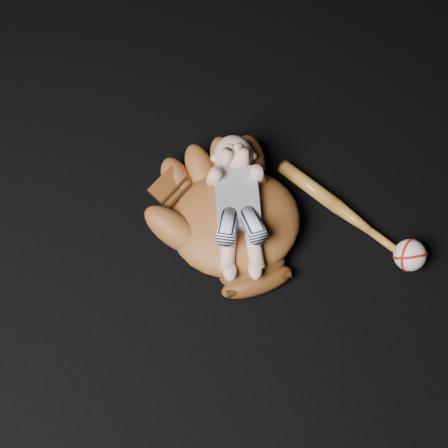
{
  "coord_description": "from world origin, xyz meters",
  "views": [
    {
      "loc": [
        -0.22,
        -0.47,
        1.35
      ],
      "look_at": [
        -0.03,
        0.15,
        0.07
      ],
      "focal_mm": 50.0,
      "sensor_mm": 36.0,
      "label": 1
    }
  ],
  "objects": [
    {
      "name": "baseball_bat",
      "position": [
        0.26,
        0.12,
        0.02
      ],
      "size": [
        0.23,
        0.35,
        0.04
      ],
      "primitive_type": null,
      "rotation": [
        0.0,
        0.0,
        0.53
      ],
      "color": "#B36D22",
      "rests_on": "ground"
    },
    {
      "name": "baseball_glove",
      "position": [
        -0.0,
        0.15,
        0.07
      ],
      "size": [
        0.4,
        0.45,
        0.14
      ],
      "primitive_type": null,
      "rotation": [
        0.0,
        0.0,
        0.04
      ],
      "color": "brown",
      "rests_on": "ground"
    },
    {
      "name": "newborn_baby",
      "position": [
        0.0,
        0.15,
        0.12
      ],
      "size": [
        0.24,
        0.38,
        0.14
      ],
      "primitive_type": null,
      "rotation": [
        0.0,
        0.0,
        -0.24
      ],
      "color": "#E1AA91",
      "rests_on": "baseball_glove"
    },
    {
      "name": "baseball",
      "position": [
        0.36,
        -0.04,
        0.04
      ],
      "size": [
        0.09,
        0.09,
        0.08
      ],
      "primitive_type": "sphere",
      "rotation": [
        0.0,
        0.0,
        0.24
      ],
      "color": "white",
      "rests_on": "ground"
    }
  ]
}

